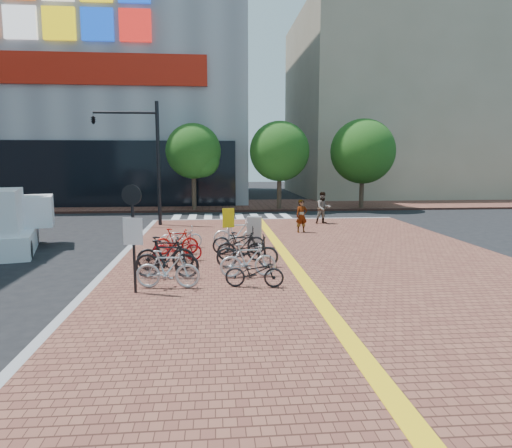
{
  "coord_description": "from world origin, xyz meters",
  "views": [
    {
      "loc": [
        -0.57,
        -14.55,
        3.63
      ],
      "look_at": [
        0.92,
        1.78,
        1.3
      ],
      "focal_mm": 32.0,
      "sensor_mm": 36.0,
      "label": 1
    }
  ],
  "objects": [
    {
      "name": "box_truck",
      "position": [
        -8.61,
        3.78,
        1.19
      ],
      "size": [
        3.02,
        4.7,
        2.52
      ],
      "color": "white",
      "rests_on": "ground"
    },
    {
      "name": "bike_2",
      "position": [
        -2.14,
        -0.27,
        0.69
      ],
      "size": [
        1.82,
        0.54,
        1.09
      ],
      "primitive_type": "imported",
      "rotation": [
        0.0,
        0.0,
        1.55
      ],
      "color": "black",
      "rests_on": "sidewalk"
    },
    {
      "name": "ground",
      "position": [
        0.0,
        0.0,
        0.0
      ],
      "size": [
        120.0,
        120.0,
        0.0
      ],
      "primitive_type": "plane",
      "color": "black",
      "rests_on": "ground"
    },
    {
      "name": "notice_sign",
      "position": [
        -2.68,
        -2.72,
        1.94
      ],
      "size": [
        0.52,
        0.18,
        2.84
      ],
      "color": "black",
      "rests_on": "sidewalk"
    },
    {
      "name": "sidewalk",
      "position": [
        3.0,
        -5.0,
        0.07
      ],
      "size": [
        14.0,
        34.0,
        0.15
      ],
      "primitive_type": "cube",
      "color": "brown",
      "rests_on": "ground"
    },
    {
      "name": "kerb_north",
      "position": [
        3.0,
        12.0,
        0.08
      ],
      "size": [
        14.0,
        0.25,
        0.15
      ],
      "primitive_type": "cube",
      "color": "gray",
      "rests_on": "ground"
    },
    {
      "name": "pedestrian_a",
      "position": [
        3.57,
        6.83,
        0.94
      ],
      "size": [
        0.64,
        0.48,
        1.57
      ],
      "primitive_type": "imported",
      "rotation": [
        0.0,
        0.0,
        0.2
      ],
      "color": "gray",
      "rests_on": "sidewalk"
    },
    {
      "name": "far_sidewalk",
      "position": [
        0.0,
        21.0,
        0.07
      ],
      "size": [
        70.0,
        8.0,
        0.15
      ],
      "primitive_type": "cube",
      "color": "brown",
      "rests_on": "ground"
    },
    {
      "name": "crosswalk",
      "position": [
        0.5,
        14.0,
        0.01
      ],
      "size": [
        7.5,
        4.0,
        0.01
      ],
      "color": "silver",
      "rests_on": "ground"
    },
    {
      "name": "department_store",
      "position": [
        -15.99,
        31.95,
        13.98
      ],
      "size": [
        36.0,
        24.27,
        28.0
      ],
      "color": "gray",
      "rests_on": "ground"
    },
    {
      "name": "traffic_light_pole",
      "position": [
        -4.99,
        10.01,
        4.61
      ],
      "size": [
        3.47,
        1.34,
        6.47
      ],
      "color": "black",
      "rests_on": "sidewalk"
    },
    {
      "name": "yellow_sign",
      "position": [
        -0.06,
        2.41,
        1.3
      ],
      "size": [
        0.45,
        0.16,
        1.67
      ],
      "color": "#B7B7BC",
      "rests_on": "sidewalk"
    },
    {
      "name": "tactile_strip",
      "position": [
        2.0,
        -5.0,
        0.16
      ],
      "size": [
        0.4,
        34.0,
        0.01
      ],
      "primitive_type": "cube",
      "color": "yellow",
      "rests_on": "sidewalk"
    },
    {
      "name": "kerb_west",
      "position": [
        -4.0,
        -5.0,
        0.08
      ],
      "size": [
        0.25,
        34.0,
        0.15
      ],
      "primitive_type": "cube",
      "color": "gray",
      "rests_on": "ground"
    },
    {
      "name": "bike_8",
      "position": [
        0.46,
        -0.15,
        0.68
      ],
      "size": [
        2.02,
        0.73,
        1.06
      ],
      "primitive_type": "imported",
      "rotation": [
        0.0,
        0.0,
        1.56
      ],
      "color": "black",
      "rests_on": "sidewalk"
    },
    {
      "name": "bike_11",
      "position": [
        0.29,
        3.24,
        0.71
      ],
      "size": [
        1.9,
        0.64,
        1.12
      ],
      "primitive_type": "imported",
      "rotation": [
        0.0,
        0.0,
        1.63
      ],
      "color": "silver",
      "rests_on": "sidewalk"
    },
    {
      "name": "bike_4",
      "position": [
        -2.0,
        2.17,
        0.63
      ],
      "size": [
        1.62,
        0.49,
        0.97
      ],
      "primitive_type": "imported",
      "rotation": [
        0.0,
        0.0,
        1.59
      ],
      "color": "#AB120C",
      "rests_on": "sidewalk"
    },
    {
      "name": "pedestrian_b",
      "position": [
        5.32,
        9.73,
        1.01
      ],
      "size": [
        0.92,
        0.77,
        1.73
      ],
      "primitive_type": "imported",
      "rotation": [
        0.0,
        0.0,
        0.14
      ],
      "color": "#484E5B",
      "rests_on": "sidewalk"
    },
    {
      "name": "bike_9",
      "position": [
        0.33,
        0.84,
        0.66
      ],
      "size": [
        1.72,
        0.63,
        1.01
      ],
      "primitive_type": "imported",
      "rotation": [
        0.0,
        0.0,
        1.48
      ],
      "color": "black",
      "rests_on": "sidewalk"
    },
    {
      "name": "street_trees",
      "position": [
        5.04,
        17.45,
        4.1
      ],
      "size": [
        16.2,
        4.6,
        6.35
      ],
      "color": "#38281E",
      "rests_on": "far_sidewalk"
    },
    {
      "name": "bike_7",
      "position": [
        0.4,
        -1.35,
        0.66
      ],
      "size": [
        1.73,
        0.63,
        1.02
      ],
      "primitive_type": "imported",
      "rotation": [
        0.0,
        0.0,
        1.66
      ],
      "color": "silver",
      "rests_on": "sidewalk"
    },
    {
      "name": "bike_0",
      "position": [
        -1.86,
        -2.34,
        0.68
      ],
      "size": [
        1.79,
        0.69,
        1.05
      ],
      "primitive_type": "imported",
      "rotation": [
        0.0,
        0.0,
        1.46
      ],
      "color": "#B6B7BC",
      "rests_on": "sidewalk"
    },
    {
      "name": "bike_3",
      "position": [
        -1.88,
        1.09,
        0.59
      ],
      "size": [
        1.69,
        0.61,
        0.89
      ],
      "primitive_type": "imported",
      "rotation": [
        0.0,
        0.0,
        1.58
      ],
      "color": "#B10C12",
      "rests_on": "sidewalk"
    },
    {
      "name": "bike_6",
      "position": [
        0.49,
        -2.44,
        0.57
      ],
      "size": [
        1.67,
        0.79,
        0.85
      ],
      "primitive_type": "imported",
      "rotation": [
        0.0,
        0.0,
        1.42
      ],
      "color": "black",
      "rests_on": "sidewalk"
    },
    {
      "name": "utility_box",
      "position": [
        0.98,
        3.24,
        0.77
      ],
      "size": [
        0.63,
        0.5,
        1.24
      ],
      "primitive_type": "cube",
      "rotation": [
        0.0,
        0.0,
        -0.16
      ],
      "color": "#BAB9BE",
      "rests_on": "sidewalk"
    },
    {
      "name": "bike_1",
      "position": [
        -1.99,
        -1.25,
        0.72
      ],
      "size": [
        1.95,
        0.75,
        1.14
      ],
      "primitive_type": "imported",
      "rotation": [
        0.0,
        0.0,
        1.46
      ],
      "color": "black",
      "rests_on": "sidewalk"
    },
    {
      "name": "bike_10",
      "position": [
        0.3,
        1.99,
        0.66
      ],
      "size": [
        1.97,
        0.76,
        1.02
      ],
      "primitive_type": "imported",
      "rotation": [
        0.0,
        0.0,
        1.53
      ],
      "color": "black",
      "rests_on": "sidewalk"
    },
    {
      "name": "bike_5",
      "position": [
        -1.92,
        3.42,
        0.58
      ],
      "size": [
        1.7,
        0.73,
        0.87
      ],
      "primitive_type": "imported",
      "rotation": [
        0.0,
        0.0,
        1.66
      ],
      "color": "silver",
      "rests_on": "sidewalk"
    },
    {
      "name": "building_beige",
      "position": [
        18.0,
        32.0,
        9.0
      ],
      "size": [
        20.0,
        18.0,
        18.0
      ],
      "primitive_type": "cube",
      "color": "gray",
      "rests_on": "ground"
    }
  ]
}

